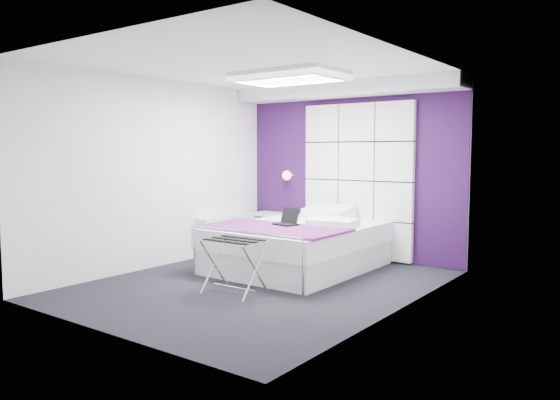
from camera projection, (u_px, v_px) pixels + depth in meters
name	position (u px, v px, depth m)	size (l,w,h in m)	color
floor	(260.00, 284.00, 6.60)	(4.40, 4.40, 0.00)	black
ceiling	(259.00, 66.00, 6.37)	(4.40, 4.40, 0.00)	white
wall_back	(350.00, 172.00, 8.25)	(3.60, 3.60, 0.00)	silver
wall_left	(158.00, 173.00, 7.55)	(4.40, 4.40, 0.00)	silver
wall_right	(401.00, 182.00, 5.42)	(4.40, 4.40, 0.00)	silver
accent_wall	(350.00, 172.00, 8.24)	(3.58, 0.02, 2.58)	#2A0D38
soffit	(343.00, 90.00, 7.94)	(3.58, 0.50, 0.20)	silver
headboard	(357.00, 181.00, 8.12)	(1.80, 0.08, 2.30)	silver
skylight	(289.00, 76.00, 6.85)	(1.36, 0.86, 0.12)	white
wall_lamp	(288.00, 175.00, 8.76)	(0.15, 0.15, 0.15)	white
radiator	(227.00, 234.00, 8.62)	(0.22, 1.20, 0.60)	silver
bed	(298.00, 244.00, 7.47)	(1.86, 2.25, 0.78)	silver
nightstand	(269.00, 214.00, 9.00)	(0.47, 0.36, 0.05)	silver
luggage_rack	(234.00, 266.00, 6.16)	(0.63, 0.46, 0.62)	silver
laptop	(287.00, 221.00, 7.20)	(0.31, 0.22, 0.22)	black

